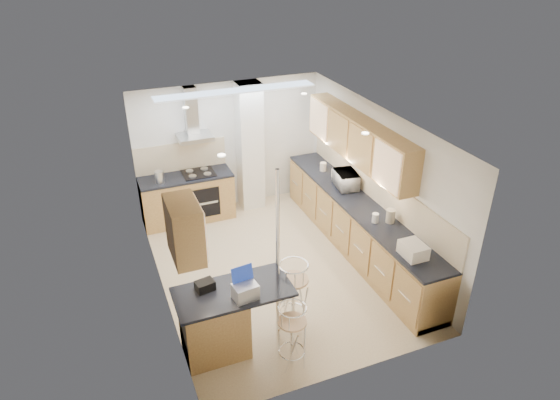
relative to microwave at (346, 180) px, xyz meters
name	(u,v)px	position (x,y,z in m)	size (l,w,h in m)	color
ground	(275,268)	(-1.57, -0.59, -1.06)	(4.80, 4.80, 0.00)	tan
room_shell	(285,171)	(-1.24, -0.21, 0.48)	(3.64, 4.84, 2.51)	silver
right_counter	(357,226)	(-0.07, -0.59, -0.60)	(0.63, 4.40, 0.92)	#9D6E3F
back_counter	(187,198)	(-2.52, 1.51, -0.60)	(1.70, 0.63, 0.92)	#9D6E3F
peninsula	(235,319)	(-2.69, -2.04, -0.59)	(1.47, 0.72, 0.94)	#9D6E3F
microwave	(346,180)	(0.00, 0.00, 0.00)	(0.51, 0.35, 0.28)	white
laptop	(245,291)	(-2.60, -2.23, -0.02)	(0.29, 0.22, 0.20)	#A9ADB1
bag	(205,286)	(-3.01, -1.89, -0.06)	(0.23, 0.16, 0.12)	black
bar_stool_near	(292,336)	(-2.12, -2.58, -0.60)	(0.38, 0.38, 0.92)	tan
bar_stool_end	(293,295)	(-1.82, -1.93, -0.54)	(0.42, 0.42, 1.04)	tan
jar_a	(323,167)	(-0.07, 0.76, -0.06)	(0.12, 0.12, 0.16)	silver
jar_b	(334,173)	(0.01, 0.46, -0.07)	(0.11, 0.11, 0.14)	silver
jar_c	(390,216)	(0.06, -1.32, -0.03)	(0.14, 0.14, 0.22)	#ADA38A
jar_d	(375,218)	(-0.16, -1.23, -0.07)	(0.10, 0.10, 0.15)	white
bread_bin	(413,250)	(-0.16, -2.21, -0.04)	(0.29, 0.37, 0.20)	silver
kettle	(160,177)	(-3.00, 1.38, -0.03)	(0.16, 0.16, 0.23)	silver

